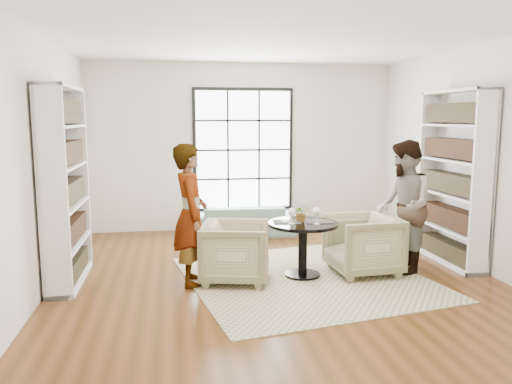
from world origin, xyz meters
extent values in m
plane|color=#5B3015|center=(0.00, 0.00, 0.00)|extent=(6.00, 6.00, 0.00)
plane|color=silver|center=(0.00, 3.00, 1.50)|extent=(5.50, 0.00, 5.50)
plane|color=silver|center=(-2.75, 0.00, 1.50)|extent=(0.00, 6.00, 6.00)
plane|color=silver|center=(2.75, 0.00, 1.50)|extent=(0.00, 6.00, 6.00)
plane|color=silver|center=(0.00, -3.00, 1.50)|extent=(5.50, 0.00, 5.50)
plane|color=white|center=(0.00, 0.00, 3.00)|extent=(6.00, 6.00, 0.00)
cube|color=black|center=(0.00, 2.98, 1.45)|extent=(1.82, 0.06, 2.22)
cube|color=white|center=(0.00, 2.94, 1.45)|extent=(1.70, 0.02, 2.10)
cube|color=#B9AB8B|center=(0.36, -0.09, 0.01)|extent=(3.33, 3.33, 0.01)
cylinder|color=black|center=(0.35, 0.01, 0.02)|extent=(0.45, 0.45, 0.04)
cylinder|color=black|center=(0.35, 0.01, 0.34)|extent=(0.11, 0.11, 0.63)
cylinder|color=black|center=(0.35, 0.01, 0.69)|extent=(0.89, 0.89, 0.04)
imported|color=gray|center=(-0.07, 2.45, 0.26)|extent=(1.82, 0.79, 0.52)
imported|color=tan|center=(-0.52, -0.04, 0.38)|extent=(0.98, 0.96, 0.75)
imported|color=tan|center=(1.15, 0.01, 0.39)|extent=(0.91, 0.88, 0.78)
imported|color=gray|center=(-1.07, -0.04, 0.86)|extent=(0.43, 0.64, 1.72)
imported|color=gray|center=(1.70, 0.01, 0.87)|extent=(0.85, 0.98, 1.74)
cube|color=black|center=(0.15, 0.05, 0.71)|extent=(0.37, 0.30, 0.01)
cube|color=black|center=(0.56, 0.01, 0.71)|extent=(0.37, 0.30, 0.01)
cylinder|color=silver|center=(0.18, -0.07, 0.72)|extent=(0.07, 0.07, 0.01)
cylinder|color=silver|center=(0.18, -0.07, 0.77)|extent=(0.01, 0.01, 0.12)
sphere|color=maroon|center=(0.18, -0.07, 0.86)|extent=(0.09, 0.09, 0.09)
ellipsoid|color=white|center=(0.18, -0.07, 0.86)|extent=(0.09, 0.09, 0.10)
cylinder|color=silver|center=(0.48, -0.13, 0.72)|extent=(0.08, 0.08, 0.01)
cylinder|color=silver|center=(0.48, -0.13, 0.78)|extent=(0.01, 0.01, 0.12)
sphere|color=maroon|center=(0.48, -0.13, 0.87)|extent=(0.09, 0.09, 0.09)
ellipsoid|color=white|center=(0.48, -0.13, 0.87)|extent=(0.10, 0.10, 0.11)
imported|color=gray|center=(0.33, 0.04, 0.82)|extent=(0.22, 0.19, 0.23)
camera|label=1|loc=(-1.26, -6.00, 2.01)|focal=35.00mm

